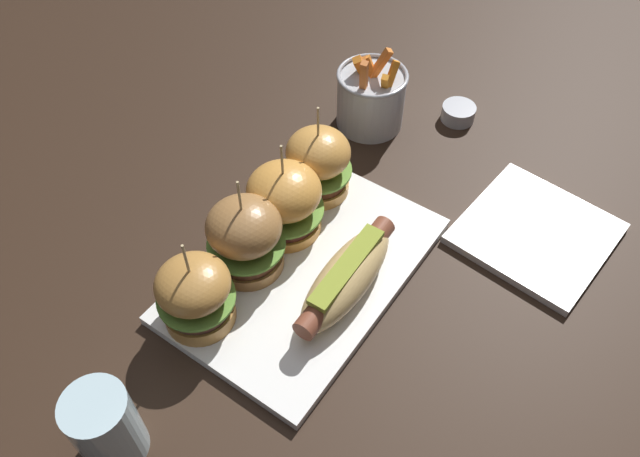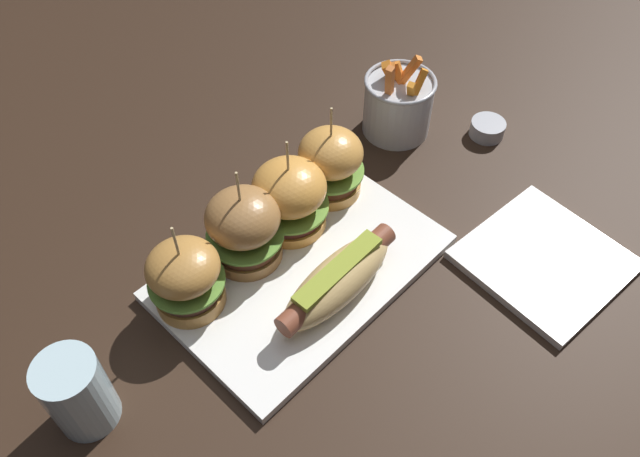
{
  "view_description": "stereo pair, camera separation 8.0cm",
  "coord_description": "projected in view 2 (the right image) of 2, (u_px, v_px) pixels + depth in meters",
  "views": [
    {
      "loc": [
        -0.38,
        -0.29,
        0.67
      ],
      "look_at": [
        0.04,
        0.0,
        0.05
      ],
      "focal_mm": 35.58,
      "sensor_mm": 36.0,
      "label": 1
    },
    {
      "loc": [
        -0.33,
        -0.35,
        0.67
      ],
      "look_at": [
        0.04,
        0.0,
        0.05
      ],
      "focal_mm": 35.58,
      "sensor_mm": 36.0,
      "label": 2
    }
  ],
  "objects": [
    {
      "name": "hot_dog",
      "position": [
        336.0,
        281.0,
        0.76
      ],
      "size": [
        0.19,
        0.06,
        0.05
      ],
      "color": "tan",
      "rests_on": "platter_main"
    },
    {
      "name": "water_glass",
      "position": [
        78.0,
        393.0,
        0.66
      ],
      "size": [
        0.07,
        0.07,
        0.1
      ],
      "primitive_type": "cylinder",
      "color": "silver",
      "rests_on": "ground"
    },
    {
      "name": "ground_plane",
      "position": [
        301.0,
        270.0,
        0.82
      ],
      "size": [
        3.0,
        3.0,
        0.0
      ],
      "primitive_type": "plane",
      "color": "black"
    },
    {
      "name": "slider_far_right",
      "position": [
        331.0,
        163.0,
        0.86
      ],
      "size": [
        0.09,
        0.09,
        0.15
      ],
      "color": "gold",
      "rests_on": "platter_main"
    },
    {
      "name": "fries_bucket",
      "position": [
        398.0,
        104.0,
        0.96
      ],
      "size": [
        0.11,
        0.11,
        0.14
      ],
      "color": "#B7BABF",
      "rests_on": "ground"
    },
    {
      "name": "slider_far_left",
      "position": [
        186.0,
        277.0,
        0.74
      ],
      "size": [
        0.09,
        0.09,
        0.14
      ],
      "color": "#B17A39",
      "rests_on": "platter_main"
    },
    {
      "name": "platter_main",
      "position": [
        301.0,
        267.0,
        0.82
      ],
      "size": [
        0.35,
        0.23,
        0.01
      ],
      "primitive_type": "cube",
      "color": "white",
      "rests_on": "ground"
    },
    {
      "name": "slider_center_left",
      "position": [
        244.0,
        228.0,
        0.78
      ],
      "size": [
        0.1,
        0.1,
        0.15
      ],
      "color": "#9B6B3B",
      "rests_on": "platter_main"
    },
    {
      "name": "sauce_ramekin",
      "position": [
        487.0,
        128.0,
        0.98
      ],
      "size": [
        0.05,
        0.05,
        0.02
      ],
      "color": "#A8AAB2",
      "rests_on": "ground"
    },
    {
      "name": "slider_center_right",
      "position": [
        290.0,
        196.0,
        0.82
      ],
      "size": [
        0.1,
        0.1,
        0.15
      ],
      "color": "gold",
      "rests_on": "platter_main"
    },
    {
      "name": "side_plate",
      "position": [
        544.0,
        260.0,
        0.82
      ],
      "size": [
        0.2,
        0.2,
        0.01
      ],
      "primitive_type": "cube",
      "rotation": [
        0.0,
        0.0,
        -0.1
      ],
      "color": "white",
      "rests_on": "ground"
    }
  ]
}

